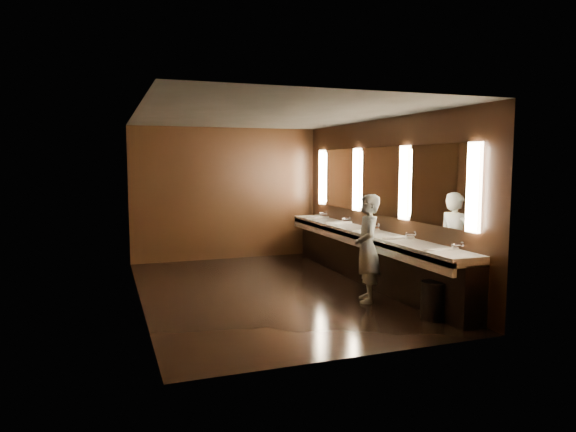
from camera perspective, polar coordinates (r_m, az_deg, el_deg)
The scene contains 10 objects.
floor at distance 8.37m, azimuth -2.08°, elevation -8.33°, with size 6.00×6.00×0.00m, color black.
ceiling at distance 8.14m, azimuth -2.16°, elevation 11.14°, with size 4.00×6.00×0.02m, color #2D2D2B.
wall_back at distance 11.02m, azimuth -6.88°, elevation 2.47°, with size 4.00×0.02×2.80m, color black.
wall_front at distance 5.37m, azimuth 7.68°, elevation -1.22°, with size 4.00×0.02×2.80m, color black.
wall_left at distance 7.77m, azimuth -16.32°, elevation 0.81°, with size 0.02×6.00×2.80m, color black.
wall_right at distance 8.95m, azimuth 10.18°, elevation 1.61°, with size 0.02×6.00×2.80m, color black.
sink_counter at distance 8.96m, azimuth 8.92°, elevation -4.20°, with size 0.55×5.40×1.01m.
mirror_band at distance 8.92m, azimuth 10.11°, elevation 3.85°, with size 0.06×5.03×1.15m.
person at distance 7.70m, azimuth 8.81°, elevation -3.57°, with size 0.58×0.38×1.60m, color #8BA3CF.
trash_bin at distance 7.11m, azimuth 15.83°, elevation -9.04°, with size 0.33×0.33×0.51m, color black.
Camera 1 is at (-2.47, -7.72, 2.07)m, focal length 32.00 mm.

